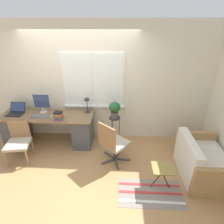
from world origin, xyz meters
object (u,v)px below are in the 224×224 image
object	(u,v)px
keyboard	(40,116)
office_chair_swivel	(113,142)
monitor	(42,102)
plant_stand	(115,121)
desk_lamp	(87,102)
potted_plant	(115,109)
mouse	(51,117)
desk_chair_wooden	(19,141)
couch_loveseat	(202,162)
laptop	(16,112)
book_stack	(59,115)
folding_stool	(163,170)

from	to	relation	value
keyboard	office_chair_swivel	bearing A→B (deg)	-16.72
monitor	plant_stand	xyz separation A→B (m)	(1.66, -0.08, -0.38)
monitor	desk_lamp	bearing A→B (deg)	3.35
keyboard	office_chair_swivel	distance (m)	1.74
office_chair_swivel	plant_stand	xyz separation A→B (m)	(0.01, 0.64, 0.13)
keyboard	potted_plant	world-z (taller)	potted_plant
plant_stand	potted_plant	bearing A→B (deg)	90.00
mouse	office_chair_swivel	xyz separation A→B (m)	(1.38, -0.47, -0.29)
monitor	desk_chair_wooden	size ratio (longest dim) A/B	0.56
couch_loveseat	plant_stand	xyz separation A→B (m)	(-1.67, 0.88, 0.34)
couch_loveseat	plant_stand	bearing A→B (deg)	62.36
desk_lamp	monitor	bearing A→B (deg)	-176.65
couch_loveseat	potted_plant	world-z (taller)	potted_plant
keyboard	desk_lamp	world-z (taller)	desk_lamp
laptop	couch_loveseat	distance (m)	4.06
book_stack	office_chair_swivel	distance (m)	1.29
couch_loveseat	potted_plant	size ratio (longest dim) A/B	3.04
desk_chair_wooden	monitor	bearing A→B (deg)	59.19
laptop	couch_loveseat	xyz separation A→B (m)	(3.93, -0.86, -0.53)
keyboard	mouse	size ratio (longest dim) A/B	5.13
monitor	mouse	bearing A→B (deg)	-43.03
office_chair_swivel	monitor	bearing A→B (deg)	16.35
book_stack	mouse	bearing A→B (deg)	160.21
book_stack	keyboard	bearing A→B (deg)	168.59
mouse	couch_loveseat	xyz separation A→B (m)	(3.07, -0.71, -0.50)
monitor	desk_chair_wooden	distance (m)	0.96
office_chair_swivel	laptop	bearing A→B (deg)	24.57
desk_lamp	potted_plant	world-z (taller)	desk_lamp
desk_lamp	laptop	bearing A→B (deg)	-174.32
plant_stand	monitor	bearing A→B (deg)	177.11
desk_lamp	keyboard	bearing A→B (deg)	-164.18
desk_chair_wooden	potted_plant	bearing A→B (deg)	8.80
desk_lamp	desk_chair_wooden	size ratio (longest dim) A/B	0.45
potted_plant	folding_stool	xyz separation A→B (m)	(0.86, -1.24, -0.52)
desk_chair_wooden	plant_stand	distance (m)	2.05
mouse	couch_loveseat	size ratio (longest dim) A/B	0.06
desk_chair_wooden	plant_stand	world-z (taller)	desk_chair_wooden
couch_loveseat	potted_plant	bearing A→B (deg)	62.36
office_chair_swivel	mouse	bearing A→B (deg)	21.08
keyboard	desk_chair_wooden	world-z (taller)	desk_chair_wooden
desk_chair_wooden	mouse	bearing A→B (deg)	31.50
desk_lamp	plant_stand	xyz separation A→B (m)	(0.64, -0.14, -0.41)
couch_loveseat	folding_stool	distance (m)	0.90
monitor	book_stack	size ratio (longest dim) A/B	2.31
desk_chair_wooden	plant_stand	bearing A→B (deg)	8.80
office_chair_swivel	plant_stand	size ratio (longest dim) A/B	1.34
desk_lamp	plant_stand	size ratio (longest dim) A/B	0.52
potted_plant	couch_loveseat	bearing A→B (deg)	-27.64
folding_stool	office_chair_swivel	bearing A→B (deg)	145.21
monitor	mouse	distance (m)	0.43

